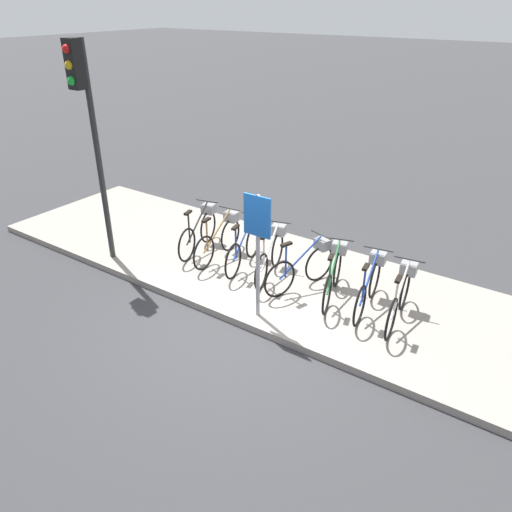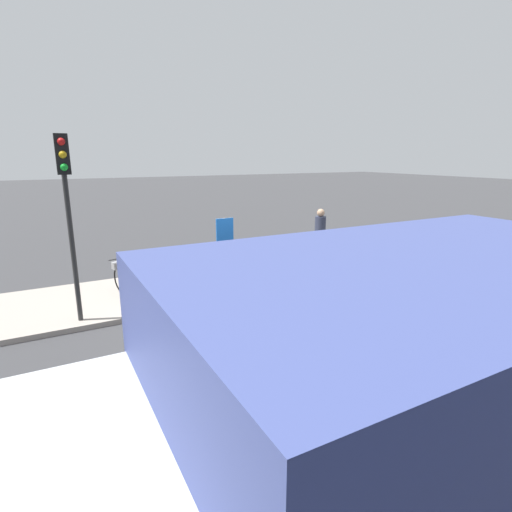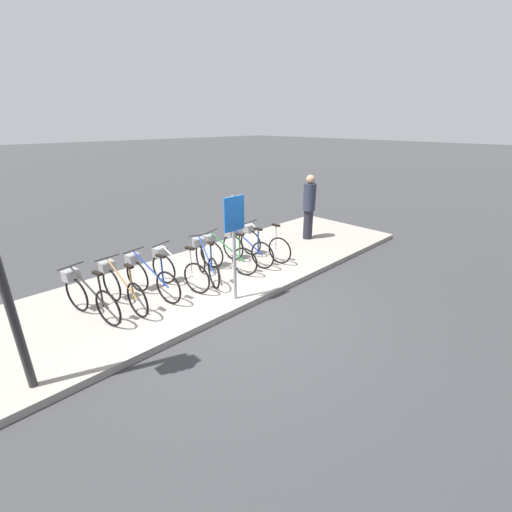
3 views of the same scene
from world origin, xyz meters
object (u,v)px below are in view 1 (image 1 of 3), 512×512
(parked_bicycle_6, at_px, (370,283))
(parked_bicycle_7, at_px, (401,295))
(parked_bicycle_0, at_px, (200,229))
(parked_bicycle_2, at_px, (246,244))
(sign_post, at_px, (257,236))
(traffic_light, at_px, (86,110))
(parked_bicycle_3, at_px, (272,253))
(parked_bicycle_1, at_px, (220,237))
(parked_bicycle_5, at_px, (334,273))
(parked_bicycle_4, at_px, (305,264))

(parked_bicycle_6, xyz_separation_m, parked_bicycle_7, (0.51, -0.06, 0.00))
(parked_bicycle_0, xyz_separation_m, parked_bicycle_7, (4.00, -0.14, 0.00))
(parked_bicycle_2, xyz_separation_m, sign_post, (1.10, -1.23, 0.91))
(parked_bicycle_6, distance_m, traffic_light, 5.32)
(parked_bicycle_3, xyz_separation_m, traffic_light, (-2.82, -1.24, 2.30))
(parked_bicycle_3, bearing_deg, parked_bicycle_1, -180.00)
(parked_bicycle_5, height_order, traffic_light, traffic_light)
(parked_bicycle_3, height_order, parked_bicycle_4, same)
(parked_bicycle_1, relative_size, sign_post, 0.77)
(parked_bicycle_0, bearing_deg, traffic_light, -131.56)
(parked_bicycle_4, xyz_separation_m, parked_bicycle_6, (1.13, 0.03, 0.00))
(parked_bicycle_2, distance_m, parked_bicycle_4, 1.26)
(parked_bicycle_4, xyz_separation_m, parked_bicycle_5, (0.53, 0.02, 0.00))
(parked_bicycle_3, xyz_separation_m, parked_bicycle_7, (2.33, -0.08, 0.00))
(traffic_light, bearing_deg, parked_bicycle_2, 29.55)
(parked_bicycle_3, height_order, parked_bicycle_5, same)
(parked_bicycle_4, distance_m, sign_post, 1.47)
(parked_bicycle_4, bearing_deg, parked_bicycle_6, 1.60)
(parked_bicycle_0, height_order, parked_bicycle_4, same)
(parked_bicycle_1, distance_m, parked_bicycle_7, 3.46)
(parked_bicycle_2, distance_m, traffic_light, 3.46)
(traffic_light, distance_m, sign_post, 3.62)
(parked_bicycle_2, bearing_deg, parked_bicycle_4, -3.57)
(parked_bicycle_0, distance_m, parked_bicycle_4, 2.35)
(parked_bicycle_0, distance_m, traffic_light, 2.88)
(parked_bicycle_3, bearing_deg, sign_post, -66.26)
(parked_bicycle_3, xyz_separation_m, parked_bicycle_6, (1.82, -0.01, 0.00))
(traffic_light, bearing_deg, parked_bicycle_1, 36.21)
(parked_bicycle_5, distance_m, traffic_light, 4.79)
(parked_bicycle_6, xyz_separation_m, traffic_light, (-4.64, -1.23, 2.30))
(parked_bicycle_5, bearing_deg, sign_post, -120.30)
(parked_bicycle_2, distance_m, parked_bicycle_3, 0.57)
(parked_bicycle_1, height_order, traffic_light, traffic_light)
(parked_bicycle_5, height_order, parked_bicycle_6, same)
(parked_bicycle_2, height_order, sign_post, sign_post)
(parked_bicycle_1, bearing_deg, parked_bicycle_2, 3.44)
(parked_bicycle_4, bearing_deg, parked_bicycle_3, 176.22)
(parked_bicycle_2, xyz_separation_m, parked_bicycle_4, (1.25, -0.08, 0.00))
(parked_bicycle_1, xyz_separation_m, parked_bicycle_6, (2.94, -0.01, 0.00))
(parked_bicycle_1, distance_m, parked_bicycle_3, 1.12)
(parked_bicycle_5, bearing_deg, parked_bicycle_7, -2.69)
(parked_bicycle_7, bearing_deg, sign_post, -148.25)
(parked_bicycle_0, relative_size, sign_post, 0.76)
(parked_bicycle_1, height_order, parked_bicycle_3, same)
(parked_bicycle_7, bearing_deg, parked_bicycle_3, 178.09)
(parked_bicycle_3, bearing_deg, parked_bicycle_5, -1.19)
(parked_bicycle_0, height_order, traffic_light, traffic_light)
(parked_bicycle_0, height_order, sign_post, sign_post)
(parked_bicycle_1, height_order, parked_bicycle_5, same)
(parked_bicycle_4, bearing_deg, parked_bicycle_5, 2.17)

